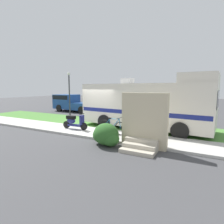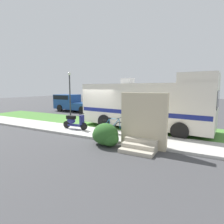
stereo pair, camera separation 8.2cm
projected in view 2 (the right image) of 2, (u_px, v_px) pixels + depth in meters
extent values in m
plane|color=#424244|center=(95.00, 128.00, 11.68)|extent=(80.00, 80.00, 0.00)
cube|color=beige|center=(84.00, 131.00, 10.63)|extent=(24.00, 2.00, 0.12)
cube|color=#4C8438|center=(107.00, 124.00, 12.99)|extent=(24.00, 3.40, 0.08)
cube|color=silver|center=(144.00, 104.00, 11.25)|extent=(8.11, 3.17, 2.56)
cube|color=silver|center=(200.00, 78.00, 9.40)|extent=(1.99, 2.53, 0.50)
cube|color=navy|center=(144.00, 110.00, 11.30)|extent=(7.95, 3.17, 0.24)
cube|color=black|center=(218.00, 99.00, 9.07)|extent=(0.26, 2.14, 0.90)
cube|color=silver|center=(128.00, 81.00, 11.70)|extent=(0.75, 0.66, 0.36)
cylinder|color=black|center=(189.00, 123.00, 11.08)|extent=(0.92, 0.35, 0.90)
cylinder|color=black|center=(180.00, 131.00, 9.07)|extent=(0.92, 0.35, 0.90)
cylinder|color=black|center=(123.00, 117.00, 13.58)|extent=(0.92, 0.35, 0.90)
cylinder|color=black|center=(105.00, 122.00, 11.57)|extent=(0.92, 0.35, 0.90)
cylinder|color=black|center=(84.00, 126.00, 10.66)|extent=(0.44, 0.12, 0.44)
cylinder|color=black|center=(67.00, 125.00, 11.21)|extent=(0.44, 0.12, 0.44)
cube|color=navy|center=(75.00, 125.00, 10.93)|extent=(0.90, 0.32, 0.10)
cube|color=black|center=(71.00, 117.00, 10.99)|extent=(0.57, 0.29, 0.20)
ellipsoid|color=navy|center=(71.00, 121.00, 11.02)|extent=(0.61, 0.33, 0.36)
cube|color=navy|center=(82.00, 120.00, 10.67)|extent=(0.15, 0.33, 0.56)
cylinder|color=black|center=(82.00, 114.00, 10.62)|extent=(0.06, 0.50, 0.04)
sphere|color=white|center=(82.00, 117.00, 10.64)|extent=(0.12, 0.12, 0.12)
torus|color=black|center=(120.00, 128.00, 9.51)|extent=(0.71, 0.14, 0.71)
torus|color=black|center=(105.00, 126.00, 10.12)|extent=(0.71, 0.14, 0.71)
cylinder|color=#1E6699|center=(115.00, 124.00, 9.70)|extent=(0.60, 0.12, 0.68)
cylinder|color=#1E6699|center=(110.00, 124.00, 9.89)|extent=(0.10, 0.05, 0.61)
cylinder|color=#1E6699|center=(114.00, 119.00, 9.68)|extent=(0.64, 0.12, 0.09)
cylinder|color=#1E6699|center=(107.00, 128.00, 10.02)|extent=(0.42, 0.09, 0.19)
cylinder|color=#1E6699|center=(107.00, 122.00, 10.00)|extent=(0.37, 0.09, 0.47)
cylinder|color=#1E6699|center=(120.00, 124.00, 9.50)|extent=(0.12, 0.05, 0.51)
cube|color=black|center=(109.00, 118.00, 9.86)|extent=(0.21, 0.13, 0.06)
cylinder|color=black|center=(119.00, 118.00, 9.48)|extent=(0.10, 0.52, 0.03)
cube|color=#1E478C|center=(67.00, 101.00, 20.52)|extent=(2.56, 2.13, 1.57)
cube|color=black|center=(67.00, 97.00, 20.46)|extent=(2.44, 2.14, 0.44)
cube|color=#1E478C|center=(86.00, 106.00, 19.16)|extent=(3.10, 2.17, 0.74)
cylinder|color=black|center=(60.00, 108.00, 19.92)|extent=(0.78, 0.29, 0.76)
cylinder|color=black|center=(72.00, 107.00, 21.51)|extent=(0.78, 0.29, 0.76)
cylinder|color=black|center=(82.00, 110.00, 18.22)|extent=(0.78, 0.29, 0.76)
cylinder|color=black|center=(94.00, 108.00, 19.80)|extent=(0.78, 0.29, 0.76)
cube|color=#BCB29E|center=(138.00, 150.00, 7.38)|extent=(1.40, 0.96, 0.16)
cube|color=#BCB29E|center=(140.00, 145.00, 7.50)|extent=(1.40, 0.64, 0.16)
cube|color=#BCB29E|center=(141.00, 140.00, 7.62)|extent=(1.40, 0.32, 0.16)
cube|color=beige|center=(144.00, 121.00, 7.78)|extent=(2.00, 0.30, 2.40)
ellipsoid|color=#2D6026|center=(106.00, 134.00, 8.16)|extent=(1.17, 1.05, 1.00)
ellipsoid|color=#2D6026|center=(101.00, 135.00, 8.41)|extent=(0.88, 0.79, 0.75)
ellipsoid|color=#2D6026|center=(110.00, 138.00, 7.98)|extent=(0.82, 0.74, 0.70)
cylinder|color=navy|center=(125.00, 136.00, 8.90)|extent=(0.07, 0.07, 0.21)
cylinder|color=navy|center=(125.00, 134.00, 8.89)|extent=(0.03, 0.03, 0.04)
cylinder|color=black|center=(125.00, 133.00, 8.88)|extent=(0.03, 0.03, 0.02)
cylinder|color=#333338|center=(70.00, 95.00, 17.00)|extent=(0.12, 0.12, 3.79)
sphere|color=silver|center=(69.00, 74.00, 16.73)|extent=(0.28, 0.28, 0.28)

